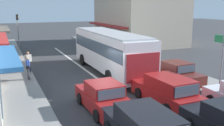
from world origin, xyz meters
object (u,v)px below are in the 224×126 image
at_px(city_bus, 109,49).
at_px(parked_sedan_kerb_third, 133,58).
at_px(sedan_queue_gap_filler, 104,98).
at_px(pedestrian_with_handbag_near, 28,67).
at_px(parked_sedan_kerb_rear, 108,49).
at_px(pedestrian_browsing_midblock, 28,61).
at_px(directional_road_sign, 223,50).
at_px(parked_sedan_kerb_second, 176,73).
at_px(wagon_behind_bus_mid, 167,91).
at_px(traffic_light_downstreet, 18,25).

bearing_deg(city_bus, parked_sedan_kerb_third, 26.74).
bearing_deg(parked_sedan_kerb_third, sedan_queue_gap_filler, -125.94).
bearing_deg(pedestrian_with_handbag_near, parked_sedan_kerb_rear, 38.60).
bearing_deg(parked_sedan_kerb_third, pedestrian_browsing_midblock, 177.01).
relative_size(directional_road_sign, pedestrian_browsing_midblock, 2.21).
xyz_separation_m(sedan_queue_gap_filler, parked_sedan_kerb_second, (6.40, 2.58, 0.00)).
distance_m(parked_sedan_kerb_third, parked_sedan_kerb_rear, 5.62).
bearing_deg(city_bus, wagon_behind_bus_mid, -89.41).
distance_m(wagon_behind_bus_mid, parked_sedan_kerb_rear, 15.07).
bearing_deg(traffic_light_downstreet, pedestrian_with_handbag_near, -91.98).
height_order(traffic_light_downstreet, pedestrian_with_handbag_near, traffic_light_downstreet).
bearing_deg(wagon_behind_bus_mid, sedan_queue_gap_filler, 169.30).
xyz_separation_m(city_bus, parked_sedan_kerb_third, (2.88, 1.45, -1.22)).
height_order(parked_sedan_kerb_third, traffic_light_downstreet, traffic_light_downstreet).
xyz_separation_m(directional_road_sign, pedestrian_browsing_midblock, (-10.18, 9.35, -1.61)).
distance_m(parked_sedan_kerb_rear, pedestrian_with_handbag_near, 11.67).
distance_m(city_bus, parked_sedan_kerb_second, 5.60).
bearing_deg(wagon_behind_bus_mid, directional_road_sign, 4.16).
relative_size(wagon_behind_bus_mid, traffic_light_downstreet, 1.08).
height_order(parked_sedan_kerb_rear, traffic_light_downstreet, traffic_light_downstreet).
xyz_separation_m(city_bus, sedan_queue_gap_filler, (-3.32, -7.09, -1.22)).
xyz_separation_m(parked_sedan_kerb_third, pedestrian_with_handbag_near, (-9.14, -1.65, 0.40)).
bearing_deg(pedestrian_with_handbag_near, pedestrian_browsing_midblock, 83.52).
bearing_deg(wagon_behind_bus_mid, traffic_light_downstreet, 104.25).
distance_m(sedan_queue_gap_filler, pedestrian_with_handbag_near, 7.51).
distance_m(parked_sedan_kerb_second, pedestrian_with_handbag_near, 10.30).
xyz_separation_m(parked_sedan_kerb_second, traffic_light_downstreet, (-8.81, 19.67, 2.19)).
relative_size(parked_sedan_kerb_second, pedestrian_browsing_midblock, 2.62).
relative_size(parked_sedan_kerb_rear, traffic_light_downstreet, 1.00).
height_order(parked_sedan_kerb_rear, directional_road_sign, directional_road_sign).
relative_size(parked_sedan_kerb_rear, directional_road_sign, 1.17).
relative_size(parked_sedan_kerb_third, pedestrian_with_handbag_near, 2.62).
height_order(parked_sedan_kerb_second, directional_road_sign, directional_road_sign).
bearing_deg(parked_sedan_kerb_rear, parked_sedan_kerb_second, -88.86).
xyz_separation_m(wagon_behind_bus_mid, parked_sedan_kerb_second, (3.00, 3.22, -0.08)).
distance_m(city_bus, sedan_queue_gap_filler, 7.93).
relative_size(pedestrian_with_handbag_near, pedestrian_browsing_midblock, 1.00).
relative_size(sedan_queue_gap_filler, parked_sedan_kerb_second, 0.99).
xyz_separation_m(traffic_light_downstreet, pedestrian_browsing_midblock, (-0.29, -13.24, -1.79)).
bearing_deg(directional_road_sign, wagon_behind_bus_mid, -175.84).
bearing_deg(city_bus, pedestrian_with_handbag_near, -178.14).
height_order(traffic_light_downstreet, directional_road_sign, traffic_light_downstreet).
bearing_deg(traffic_light_downstreet, wagon_behind_bus_mid, -75.75).
height_order(city_bus, traffic_light_downstreet, traffic_light_downstreet).
xyz_separation_m(pedestrian_with_handbag_near, pedestrian_browsing_midblock, (0.24, 2.12, -0.00)).
relative_size(traffic_light_downstreet, pedestrian_with_handbag_near, 2.58).
distance_m(parked_sedan_kerb_rear, directional_road_sign, 14.71).
bearing_deg(pedestrian_browsing_midblock, city_bus, -17.63).
bearing_deg(parked_sedan_kerb_second, city_bus, 124.33).
xyz_separation_m(wagon_behind_bus_mid, pedestrian_browsing_midblock, (-6.10, 9.65, 0.32)).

